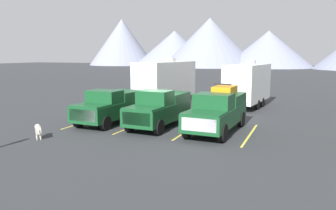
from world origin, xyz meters
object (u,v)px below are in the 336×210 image
(dog, at_px, (38,129))
(pickup_truck_a, at_px, (111,106))
(pickup_truck_b, at_px, (160,108))
(pickup_truck_c, at_px, (218,110))
(camper_trailer_b, at_px, (248,83))
(camper_trailer_a, at_px, (166,80))

(dog, bearing_deg, pickup_truck_a, 73.90)
(pickup_truck_b, xyz_separation_m, dog, (-4.75, -4.94, -0.68))
(pickup_truck_a, relative_size, pickup_truck_c, 0.90)
(pickup_truck_c, height_order, camper_trailer_b, camper_trailer_b)
(pickup_truck_b, height_order, camper_trailer_a, camper_trailer_a)
(pickup_truck_a, xyz_separation_m, pickup_truck_c, (6.85, 0.22, 0.12))
(camper_trailer_a, height_order, camper_trailer_b, camper_trailer_a)
(pickup_truck_a, distance_m, dog, 5.10)
(pickup_truck_c, distance_m, camper_trailer_b, 9.52)
(pickup_truck_b, relative_size, camper_trailer_b, 0.75)
(pickup_truck_c, bearing_deg, pickup_truck_a, -178.18)
(pickup_truck_a, distance_m, camper_trailer_a, 9.40)
(pickup_truck_b, relative_size, pickup_truck_c, 0.92)
(pickup_truck_c, relative_size, dog, 7.58)
(dog, bearing_deg, pickup_truck_c, 31.60)
(pickup_truck_c, relative_size, camper_trailer_b, 0.81)
(pickup_truck_b, bearing_deg, camper_trailer_b, 69.18)
(pickup_truck_c, distance_m, camper_trailer_a, 11.48)
(pickup_truck_a, relative_size, camper_trailer_b, 0.73)
(pickup_truck_c, bearing_deg, camper_trailer_a, 127.12)
(pickup_truck_c, height_order, dog, pickup_truck_c)
(pickup_truck_a, relative_size, pickup_truck_b, 0.98)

